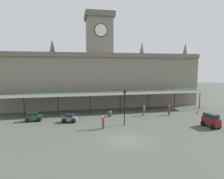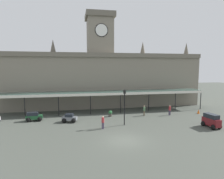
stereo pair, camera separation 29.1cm
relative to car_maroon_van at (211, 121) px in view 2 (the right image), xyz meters
name	(u,v)px [view 2 (the right image)]	position (x,y,z in m)	size (l,w,h in m)	color
ground_plane	(125,141)	(-12.19, -2.30, -0.81)	(140.00, 140.00, 0.00)	#474C44
station_building	(100,77)	(-12.19, 17.30, 5.02)	(39.74, 6.96, 18.14)	gray
entrance_canopy	(104,92)	(-12.19, 11.60, 2.64)	(36.05, 3.26, 3.59)	#38564C
car_maroon_van	(211,121)	(0.00, 0.00, 0.00)	(1.78, 2.49, 1.77)	maroon
car_green_estate	(34,117)	(-23.19, 7.70, -0.24)	(2.30, 1.64, 1.27)	#1E512D
car_grey_sedan	(70,119)	(-18.09, 6.12, -0.30)	(2.21, 1.84, 1.19)	slate
pedestrian_beside_cars	(144,110)	(-6.34, 7.57, 0.10)	(0.34, 0.39, 1.67)	brown
pedestrian_crossing_forecourt	(103,122)	(-13.89, 2.09, 0.10)	(0.34, 0.34, 1.67)	#3F384C
pedestrian_near_entrance	(170,110)	(-2.14, 7.09, 0.10)	(0.38, 0.34, 1.67)	#3F384C
victorian_lamppost	(124,103)	(-10.80, 3.18, 2.22)	(0.30, 0.30, 4.87)	black
traffic_cone	(199,111)	(3.22, 7.20, -0.45)	(0.40, 0.40, 0.72)	orange
planter_near_kerb	(110,113)	(-11.82, 8.10, -0.32)	(0.60, 0.60, 0.96)	#47423D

